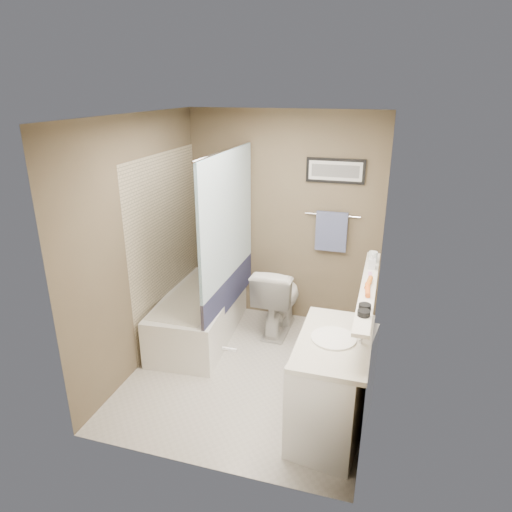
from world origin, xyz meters
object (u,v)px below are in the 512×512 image
(bathtub, at_px, (200,315))
(hair_brush_front, at_px, (368,290))
(vanity, at_px, (333,388))
(candle_bowl_far, at_px, (365,307))
(glass_jar, at_px, (373,257))
(candle_bowl_near, at_px, (364,313))
(toilet, at_px, (278,298))
(soap_bottle, at_px, (372,261))
(hair_brush_back, at_px, (369,283))

(bathtub, bearing_deg, hair_brush_front, -27.81)
(vanity, bearing_deg, candle_bowl_far, 10.23)
(glass_jar, bearing_deg, candle_bowl_far, -90.00)
(candle_bowl_near, relative_size, candle_bowl_far, 1.00)
(vanity, xyz_separation_m, glass_jar, (0.19, 0.98, 0.77))
(toilet, bearing_deg, candle_bowl_far, 125.66)
(candle_bowl_near, xyz_separation_m, soap_bottle, (0.00, 0.91, 0.05))
(bathtub, distance_m, vanity, 1.94)
(vanity, height_order, soap_bottle, soap_bottle)
(candle_bowl_far, height_order, hair_brush_front, hair_brush_front)
(vanity, relative_size, glass_jar, 9.00)
(toilet, relative_size, candle_bowl_far, 8.79)
(hair_brush_front, distance_m, glass_jar, 0.67)
(toilet, bearing_deg, hair_brush_front, 132.06)
(candle_bowl_near, bearing_deg, hair_brush_front, 90.00)
(candle_bowl_far, relative_size, hair_brush_front, 0.41)
(hair_brush_back, distance_m, soap_bottle, 0.37)
(hair_brush_front, relative_size, glass_jar, 2.20)
(toilet, xyz_separation_m, hair_brush_front, (0.99, -1.15, 0.74))
(bathtub, height_order, candle_bowl_far, candle_bowl_far)
(soap_bottle, bearing_deg, candle_bowl_near, -90.00)
(candle_bowl_near, height_order, hair_brush_front, hair_brush_front)
(candle_bowl_far, distance_m, hair_brush_front, 0.30)
(hair_brush_back, bearing_deg, candle_bowl_near, -90.00)
(bathtub, relative_size, hair_brush_back, 6.82)
(vanity, height_order, candle_bowl_near, candle_bowl_near)
(bathtub, relative_size, hair_brush_front, 6.82)
(vanity, distance_m, hair_brush_back, 0.88)
(hair_brush_front, relative_size, soap_bottle, 1.61)
(soap_bottle, bearing_deg, vanity, -102.65)
(glass_jar, bearing_deg, candle_bowl_near, -90.00)
(bathtub, height_order, soap_bottle, soap_bottle)
(candle_bowl_near, distance_m, glass_jar, 1.07)
(vanity, relative_size, candle_bowl_near, 10.00)
(candle_bowl_far, xyz_separation_m, soap_bottle, (0.00, 0.81, 0.05))
(hair_brush_back, bearing_deg, toilet, 134.57)
(soap_bottle, bearing_deg, toilet, 147.39)
(hair_brush_back, bearing_deg, candle_bowl_far, -90.00)
(bathtub, bearing_deg, hair_brush_back, -23.84)
(candle_bowl_far, bearing_deg, toilet, 124.38)
(bathtub, distance_m, hair_brush_front, 2.14)
(toilet, height_order, candle_bowl_far, candle_bowl_far)
(toilet, bearing_deg, candle_bowl_near, 123.90)
(toilet, bearing_deg, soap_bottle, 148.67)
(bathtub, relative_size, glass_jar, 15.00)
(soap_bottle, bearing_deg, candle_bowl_far, -90.00)
(toilet, height_order, vanity, vanity)
(toilet, height_order, soap_bottle, soap_bottle)
(toilet, distance_m, hair_brush_back, 1.59)
(candle_bowl_far, height_order, hair_brush_back, hair_brush_back)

